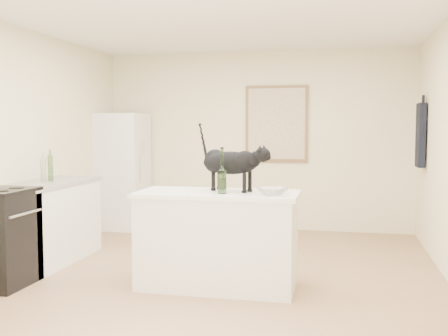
# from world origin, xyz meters

# --- Properties ---
(floor) EXTENTS (5.50, 5.50, 0.00)m
(floor) POSITION_xyz_m (0.00, 0.00, 0.00)
(floor) COLOR #A07655
(floor) RESTS_ON ground
(ceiling) EXTENTS (5.50, 5.50, 0.00)m
(ceiling) POSITION_xyz_m (0.00, 0.00, 2.60)
(ceiling) COLOR white
(ceiling) RESTS_ON ground
(wall_back) EXTENTS (4.50, 0.00, 4.50)m
(wall_back) POSITION_xyz_m (0.00, 2.75, 1.30)
(wall_back) COLOR beige
(wall_back) RESTS_ON ground
(wall_front) EXTENTS (4.50, 0.00, 4.50)m
(wall_front) POSITION_xyz_m (0.00, -2.75, 1.30)
(wall_front) COLOR beige
(wall_front) RESTS_ON ground
(wall_left) EXTENTS (0.00, 5.50, 5.50)m
(wall_left) POSITION_xyz_m (-2.25, 0.00, 1.30)
(wall_left) COLOR beige
(wall_left) RESTS_ON ground
(island_base) EXTENTS (1.44, 0.67, 0.86)m
(island_base) POSITION_xyz_m (0.10, -0.20, 0.43)
(island_base) COLOR white
(island_base) RESTS_ON floor
(island_top) EXTENTS (1.50, 0.70, 0.04)m
(island_top) POSITION_xyz_m (0.10, -0.20, 0.88)
(island_top) COLOR white
(island_top) RESTS_ON island_base
(left_cabinets) EXTENTS (0.60, 1.40, 0.86)m
(left_cabinets) POSITION_xyz_m (-1.95, 0.30, 0.43)
(left_cabinets) COLOR white
(left_cabinets) RESTS_ON floor
(left_countertop) EXTENTS (0.62, 1.44, 0.04)m
(left_countertop) POSITION_xyz_m (-1.95, 0.30, 0.88)
(left_countertop) COLOR gray
(left_countertop) RESTS_ON left_cabinets
(fridge) EXTENTS (0.68, 0.68, 1.70)m
(fridge) POSITION_xyz_m (-1.95, 2.35, 0.85)
(fridge) COLOR white
(fridge) RESTS_ON floor
(artwork_frame) EXTENTS (0.90, 0.03, 1.10)m
(artwork_frame) POSITION_xyz_m (0.30, 2.72, 1.55)
(artwork_frame) COLOR brown
(artwork_frame) RESTS_ON wall_back
(artwork_canvas) EXTENTS (0.82, 0.00, 1.02)m
(artwork_canvas) POSITION_xyz_m (0.30, 2.70, 1.55)
(artwork_canvas) COLOR beige
(artwork_canvas) RESTS_ON wall_back
(hanging_garment) EXTENTS (0.08, 0.34, 0.80)m
(hanging_garment) POSITION_xyz_m (2.19, 2.05, 1.40)
(hanging_garment) COLOR black
(hanging_garment) RESTS_ON wall_right
(black_cat) EXTENTS (0.71, 0.42, 0.48)m
(black_cat) POSITION_xyz_m (0.20, -0.11, 1.14)
(black_cat) COLOR black
(black_cat) RESTS_ON island_top
(wine_bottle) EXTENTS (0.10, 0.10, 0.37)m
(wine_bottle) POSITION_xyz_m (0.17, -0.31, 1.08)
(wine_bottle) COLOR #235421
(wine_bottle) RESTS_ON island_top
(glass_bowl) EXTENTS (0.35, 0.35, 0.07)m
(glass_bowl) POSITION_xyz_m (0.62, -0.33, 0.93)
(glass_bowl) COLOR white
(glass_bowl) RESTS_ON island_top
(fridge_paper) EXTENTS (0.02, 0.15, 0.19)m
(fridge_paper) POSITION_xyz_m (-1.60, 2.34, 1.21)
(fridge_paper) COLOR beige
(fridge_paper) RESTS_ON fridge
(counter_bottle_cluster) EXTENTS (0.09, 0.16, 0.29)m
(counter_bottle_cluster) POSITION_xyz_m (-1.95, 0.31, 1.04)
(counter_bottle_cluster) COLOR #A1AEA3
(counter_bottle_cluster) RESTS_ON left_countertop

